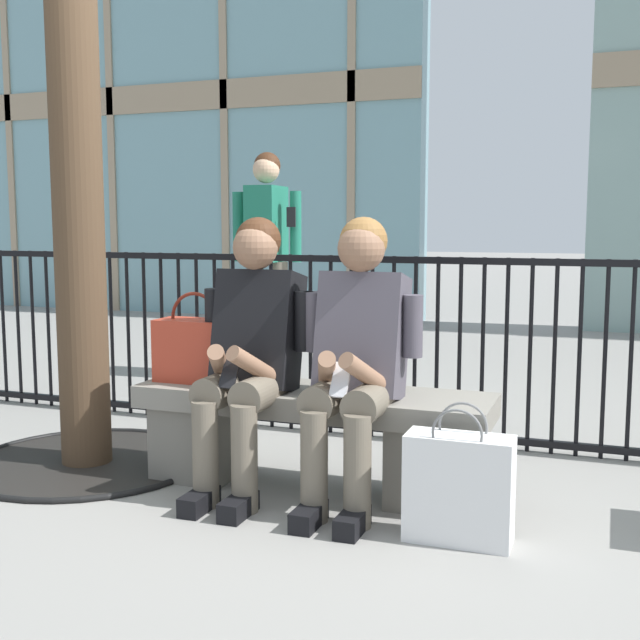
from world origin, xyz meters
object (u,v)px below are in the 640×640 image
object	(u,v)px
seated_person_with_phone	(250,346)
handbag_on_bench	(195,349)
bystander_at_railing	(267,248)
seated_person_companion	(356,352)
shopping_bag	(459,487)
stone_bench	(312,429)

from	to	relation	value
seated_person_with_phone	handbag_on_bench	world-z (taller)	seated_person_with_phone
seated_person_with_phone	bystander_at_railing	bearing A→B (deg)	112.41
seated_person_companion	shopping_bag	size ratio (longest dim) A/B	2.33
stone_bench	shopping_bag	bearing A→B (deg)	-27.52
handbag_on_bench	shopping_bag	world-z (taller)	handbag_on_bench
handbag_on_bench	stone_bench	bearing A→B (deg)	0.99
stone_bench	seated_person_with_phone	distance (m)	0.47
stone_bench	seated_person_companion	distance (m)	0.47
shopping_bag	bystander_at_railing	size ratio (longest dim) A/B	0.30
shopping_bag	bystander_at_railing	world-z (taller)	bystander_at_railing
seated_person_companion	bystander_at_railing	xyz separation A→B (m)	(-1.46, 2.35, 0.35)
stone_bench	seated_person_with_phone	bearing A→B (deg)	-152.12
stone_bench	seated_person_with_phone	size ratio (longest dim) A/B	1.32
seated_person_with_phone	seated_person_companion	xyz separation A→B (m)	(0.49, 0.00, 0.00)
stone_bench	handbag_on_bench	world-z (taller)	handbag_on_bench
stone_bench	seated_person_companion	world-z (taller)	seated_person_companion
seated_person_companion	bystander_at_railing	world-z (taller)	bystander_at_railing
seated_person_companion	shopping_bag	bearing A→B (deg)	-27.34
stone_bench	handbag_on_bench	size ratio (longest dim) A/B	3.81
seated_person_companion	shopping_bag	distance (m)	0.70
seated_person_with_phone	bystander_at_railing	xyz separation A→B (m)	(-0.97, 2.35, 0.35)
bystander_at_railing	stone_bench	bearing A→B (deg)	-61.37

